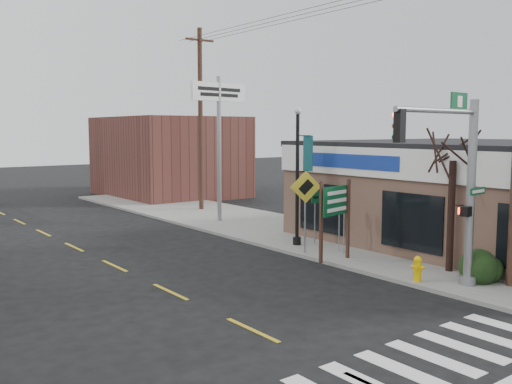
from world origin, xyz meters
TOP-DOWN VIEW (x-y plane):
  - sidewalk_right at (9.00, 13.00)m, footprint 6.00×38.00m
  - center_line at (0.00, 8.00)m, footprint 0.12×56.00m
  - crosswalk at (0.00, 0.40)m, footprint 11.00×2.20m
  - thrift_store at (14.50, 6.00)m, footprint 12.00×14.00m
  - bldg_distant_right at (12.00, 30.00)m, footprint 8.00×10.00m
  - traffic_signal_pole at (6.53, 2.94)m, footprint 4.42×0.37m
  - guide_sign at (6.30, 7.55)m, footprint 1.62×0.14m
  - fire_hydrant at (6.30, 4.06)m, footprint 0.25×0.25m
  - ped_crossing_sign at (6.30, 9.12)m, footprint 1.20×0.08m
  - lamp_post at (7.14, 10.47)m, footprint 0.71×0.56m
  - dance_center_sign at (7.98, 17.43)m, footprint 3.39×0.21m
  - bare_tree at (8.23, 4.27)m, footprint 2.70×2.70m
  - shrub_front at (7.74, 2.93)m, footprint 1.15×1.15m
  - shrub_back at (10.18, 8.33)m, footprint 1.18×1.18m
  - utility_pole_far at (9.50, 21.62)m, footprint 1.79×0.27m

SIDE VIEW (x-z plane):
  - center_line at x=0.00m, z-range 0.00..0.01m
  - crosswalk at x=0.00m, z-range 0.00..0.01m
  - sidewalk_right at x=9.00m, z-range 0.00..0.13m
  - fire_hydrant at x=6.30m, z-range 0.16..0.95m
  - shrub_front at x=7.74m, z-range 0.13..0.99m
  - shrub_back at x=10.18m, z-range 0.13..1.01m
  - guide_sign at x=6.30m, z-range 0.55..3.39m
  - thrift_store at x=14.50m, z-range 0.00..4.00m
  - ped_crossing_sign at x=6.30m, z-range 0.67..3.75m
  - bldg_distant_right at x=12.00m, z-range 0.00..5.60m
  - lamp_post at x=7.14m, z-range 0.57..6.02m
  - traffic_signal_pole at x=6.53m, z-range 0.67..6.28m
  - bare_tree at x=8.23m, z-range 1.68..7.07m
  - utility_pole_far at x=9.50m, z-range 0.26..10.54m
  - dance_center_sign at x=7.98m, z-range 1.91..9.12m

